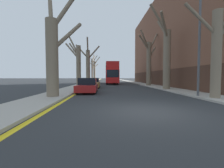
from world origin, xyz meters
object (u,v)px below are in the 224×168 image
object	(u,v)px
street_tree_left_0	(54,52)
street_tree_left_3	(93,69)
street_tree_left_4	(94,70)
parked_car_1	(93,83)
street_tree_left_1	(78,64)
street_tree_right_0	(217,50)
parked_car_0	(88,86)
lamp_post	(198,31)
street_tree_right_2	(149,61)
street_tree_right_1	(166,55)
double_decker_bus	(111,72)
street_tree_left_2	(88,64)

from	to	relation	value
street_tree_left_0	street_tree_left_3	distance (m)	31.76
street_tree_left_0	street_tree_left_4	xyz separation A→B (m)	(-0.12, 42.43, 0.83)
parked_car_1	street_tree_left_4	bearing A→B (deg)	93.56
street_tree_left_1	street_tree_right_0	world-z (taller)	street_tree_left_1
parked_car_0	lamp_post	distance (m)	9.85
street_tree_right_0	lamp_post	distance (m)	1.90
street_tree_right_2	street_tree_left_4	bearing A→B (deg)	109.92
street_tree_right_1	parked_car_0	bearing A→B (deg)	-162.89
street_tree_left_0	double_decker_bus	size ratio (longest dim) A/B	0.65
street_tree_left_4	parked_car_1	world-z (taller)	street_tree_left_4
street_tree_left_0	street_tree_right_1	distance (m)	12.12
street_tree_left_2	double_decker_bus	bearing A→B (deg)	5.48
street_tree_left_0	lamp_post	world-z (taller)	lamp_post
street_tree_left_3	double_decker_bus	distance (m)	11.37
street_tree_right_0	street_tree_right_2	world-z (taller)	street_tree_right_2
street_tree_right_0	street_tree_right_1	world-z (taller)	street_tree_right_1
street_tree_left_2	street_tree_right_1	distance (m)	18.33
street_tree_left_0	lamp_post	xyz separation A→B (m)	(10.09, -0.37, 1.47)
street_tree_left_2	parked_car_1	size ratio (longest dim) A/B	2.11
street_tree_left_4	street_tree_right_2	xyz separation A→B (m)	(10.68, -29.46, 0.01)
street_tree_right_0	parked_car_1	distance (m)	14.31
street_tree_right_0	parked_car_1	size ratio (longest dim) A/B	1.50
street_tree_left_2	parked_car_0	xyz separation A→B (m)	(1.91, -17.68, -3.43)
street_tree_right_1	street_tree_right_2	bearing A→B (deg)	89.43
parked_car_0	parked_car_1	xyz separation A→B (m)	(0.00, 6.18, -0.01)
street_tree_left_1	parked_car_1	size ratio (longest dim) A/B	1.63
street_tree_left_3	street_tree_right_2	distance (m)	21.48
street_tree_left_0	street_tree_left_4	size ratio (longest dim) A/B	0.88
parked_car_1	street_tree_right_0	bearing A→B (deg)	-51.35
street_tree_left_4	parked_car_0	bearing A→B (deg)	-87.00
street_tree_right_1	street_tree_left_2	bearing A→B (deg)	124.83
street_tree_right_1	lamp_post	bearing A→B (deg)	-93.53
street_tree_left_2	street_tree_right_0	world-z (taller)	street_tree_left_2
parked_car_0	parked_car_1	distance (m)	6.18
street_tree_left_1	street_tree_left_4	distance (m)	31.99
street_tree_left_0	parked_car_1	bearing A→B (deg)	78.64
street_tree_left_2	double_decker_bus	xyz separation A→B (m)	(4.95, 0.47, -1.65)
street_tree_left_0	street_tree_left_2	bearing A→B (deg)	89.96
street_tree_left_4	street_tree_left_3	bearing A→B (deg)	-88.56
street_tree_left_1	street_tree_left_3	size ratio (longest dim) A/B	0.89
street_tree_left_0	parked_car_1	distance (m)	10.10
street_tree_left_4	parked_car_1	xyz separation A→B (m)	(2.05, -32.86, -3.40)
street_tree_left_1	parked_car_0	size ratio (longest dim) A/B	1.82
street_tree_left_1	double_decker_bus	bearing A→B (deg)	64.93
street_tree_left_1	street_tree_left_2	size ratio (longest dim) A/B	0.77
street_tree_right_1	parked_car_1	world-z (taller)	street_tree_right_1
street_tree_left_3	parked_car_1	world-z (taller)	street_tree_left_3
street_tree_left_1	street_tree_right_1	xyz separation A→B (m)	(10.71, -4.43, 0.63)
street_tree_left_2	street_tree_right_1	xyz separation A→B (m)	(10.47, -15.05, -0.15)
parked_car_1	street_tree_left_1	bearing A→B (deg)	157.74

